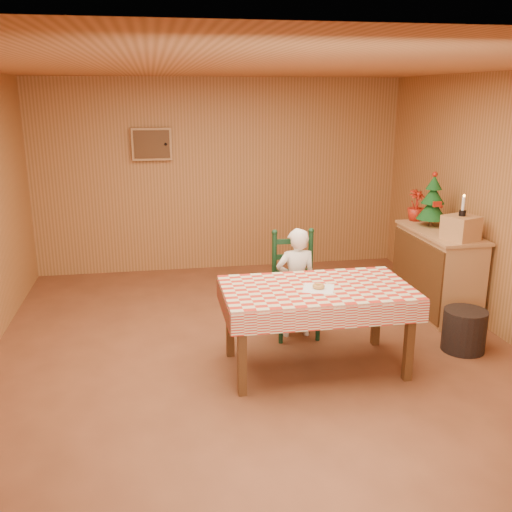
% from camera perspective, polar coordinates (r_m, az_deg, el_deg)
% --- Properties ---
extents(ground, '(6.00, 6.00, 0.00)m').
position_cam_1_polar(ground, '(5.40, 0.38, -10.32)').
color(ground, brown).
rests_on(ground, ground).
extents(cabin_walls, '(5.10, 6.05, 2.65)m').
position_cam_1_polar(cabin_walls, '(5.40, -0.66, 9.94)').
color(cabin_walls, '#A86F3C').
rests_on(cabin_walls, ground).
extents(dining_table, '(1.66, 0.96, 0.77)m').
position_cam_1_polar(dining_table, '(5.02, 6.08, -3.96)').
color(dining_table, '#533016').
rests_on(dining_table, ground).
extents(ladder_chair, '(0.44, 0.40, 1.08)m').
position_cam_1_polar(ladder_chair, '(5.80, 3.89, -3.07)').
color(ladder_chair, black).
rests_on(ladder_chair, ground).
extents(seated_child, '(0.41, 0.27, 1.12)m').
position_cam_1_polar(seated_child, '(5.73, 4.04, -2.69)').
color(seated_child, white).
rests_on(seated_child, ground).
extents(napkin, '(0.33, 0.33, 0.00)m').
position_cam_1_polar(napkin, '(4.95, 6.27, -3.24)').
color(napkin, white).
rests_on(napkin, dining_table).
extents(donut, '(0.13, 0.13, 0.04)m').
position_cam_1_polar(donut, '(4.94, 6.28, -3.02)').
color(donut, '#BE8A44').
rests_on(donut, napkin).
extents(shelf_unit, '(0.54, 1.24, 0.93)m').
position_cam_1_polar(shelf_unit, '(6.73, 17.62, -1.43)').
color(shelf_unit, tan).
rests_on(shelf_unit, ground).
extents(crate, '(0.39, 0.39, 0.25)m').
position_cam_1_polar(crate, '(6.25, 19.81, 2.66)').
color(crate, tan).
rests_on(crate, shelf_unit).
extents(christmas_tree, '(0.34, 0.34, 0.62)m').
position_cam_1_polar(christmas_tree, '(6.78, 17.25, 5.22)').
color(christmas_tree, '#533016').
rests_on(christmas_tree, shelf_unit).
extents(flower_arrangement, '(0.25, 0.25, 0.37)m').
position_cam_1_polar(flower_arrangement, '(7.04, 15.72, 4.91)').
color(flower_arrangement, '#9F1D0E').
rests_on(flower_arrangement, shelf_unit).
extents(candle_set, '(0.07, 0.07, 0.22)m').
position_cam_1_polar(candle_set, '(6.21, 19.97, 4.37)').
color(candle_set, black).
rests_on(candle_set, crate).
extents(storage_bin, '(0.54, 0.54, 0.41)m').
position_cam_1_polar(storage_bin, '(5.86, 20.09, -6.99)').
color(storage_bin, black).
rests_on(storage_bin, ground).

